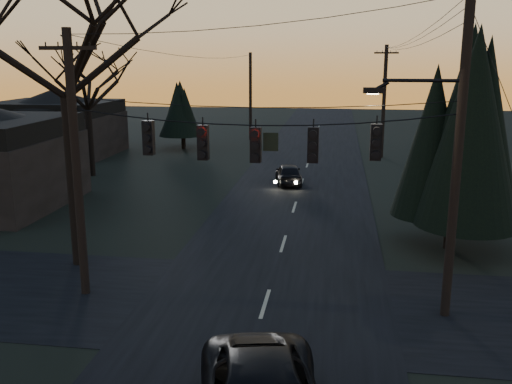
# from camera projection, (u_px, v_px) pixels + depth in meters

# --- Properties ---
(main_road) EXTENTS (8.00, 120.00, 0.02)m
(main_road) POSITION_uv_depth(u_px,v_px,m) (291.00, 218.00, 27.69)
(main_road) COLOR black
(main_road) RESTS_ON ground
(cross_road) EXTENTS (60.00, 7.00, 0.02)m
(cross_road) POSITION_uv_depth(u_px,v_px,m) (265.00, 304.00, 18.07)
(cross_road) COLOR black
(cross_road) RESTS_ON ground
(utility_pole_right) EXTENTS (5.00, 0.30, 10.00)m
(utility_pole_right) POSITION_uv_depth(u_px,v_px,m) (444.00, 315.00, 17.31)
(utility_pole_right) COLOR black
(utility_pole_right) RESTS_ON ground
(utility_pole_left) EXTENTS (1.80, 0.30, 8.50)m
(utility_pole_left) POSITION_uv_depth(u_px,v_px,m) (86.00, 293.00, 18.90)
(utility_pole_left) COLOR black
(utility_pole_left) RESTS_ON ground
(utility_pole_far_r) EXTENTS (1.80, 0.30, 8.50)m
(utility_pole_far_r) POSITION_uv_depth(u_px,v_px,m) (381.00, 157.00, 44.26)
(utility_pole_far_r) COLOR black
(utility_pole_far_r) RESTS_ON ground
(utility_pole_far_l) EXTENTS (0.30, 0.30, 8.00)m
(utility_pole_far_l) POSITION_uv_depth(u_px,v_px,m) (251.00, 140.00, 53.56)
(utility_pole_far_l) COLOR black
(utility_pole_far_l) RESTS_ON ground
(span_signal_assembly) EXTENTS (11.50, 0.44, 1.67)m
(span_signal_assembly) POSITION_uv_depth(u_px,v_px,m) (258.00, 142.00, 16.90)
(span_signal_assembly) COLOR black
(span_signal_assembly) RESTS_ON ground
(bare_tree_left) EXTENTS (8.81, 8.81, 12.48)m
(bare_tree_left) POSITION_uv_depth(u_px,v_px,m) (61.00, 24.00, 19.57)
(bare_tree_left) COLOR black
(bare_tree_left) RESTS_ON ground
(evergreen_right) EXTENTS (4.50, 4.50, 8.05)m
(evergreen_right) POSITION_uv_depth(u_px,v_px,m) (456.00, 136.00, 22.28)
(evergreen_right) COLOR black
(evergreen_right) RESTS_ON ground
(bare_tree_dist) EXTENTS (7.17, 7.17, 8.56)m
(bare_tree_dist) POSITION_uv_depth(u_px,v_px,m) (86.00, 83.00, 36.18)
(bare_tree_dist) COLOR black
(bare_tree_dist) RESTS_ON ground
(evergreen_dist) EXTENTS (3.45, 3.45, 5.60)m
(evergreen_dist) POSITION_uv_depth(u_px,v_px,m) (183.00, 109.00, 47.70)
(evergreen_dist) COLOR black
(evergreen_dist) RESTS_ON ground
(house_left_far) EXTENTS (9.00, 7.00, 5.20)m
(house_left_far) POSITION_uv_depth(u_px,v_px,m) (57.00, 122.00, 45.27)
(house_left_far) COLOR black
(house_left_far) RESTS_ON ground
(sedan_oncoming_a) EXTENTS (2.07, 3.88, 1.26)m
(sedan_oncoming_a) POSITION_uv_depth(u_px,v_px,m) (289.00, 174.00, 34.95)
(sedan_oncoming_a) COLOR black
(sedan_oncoming_a) RESTS_ON ground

